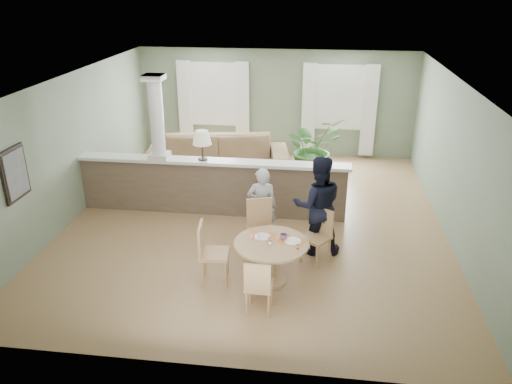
# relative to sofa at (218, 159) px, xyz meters

# --- Properties ---
(ground) EXTENTS (8.00, 8.00, 0.00)m
(ground) POSITION_rel_sofa_xyz_m (1.15, -2.06, -0.47)
(ground) COLOR tan
(ground) RESTS_ON ground
(room_shell) EXTENTS (7.02, 8.02, 2.71)m
(room_shell) POSITION_rel_sofa_xyz_m (1.12, -1.43, 1.34)
(room_shell) COLOR gray
(room_shell) RESTS_ON ground
(pony_wall) EXTENTS (5.32, 0.38, 2.70)m
(pony_wall) POSITION_rel_sofa_xyz_m (0.16, -1.86, 0.24)
(pony_wall) COLOR brown
(pony_wall) RESTS_ON ground
(sofa) EXTENTS (3.40, 1.79, 0.94)m
(sofa) POSITION_rel_sofa_xyz_m (0.00, 0.00, 0.00)
(sofa) COLOR #7F6245
(sofa) RESTS_ON ground
(houseplant) EXTENTS (1.72, 1.68, 1.44)m
(houseplant) POSITION_rel_sofa_xyz_m (2.16, 0.33, 0.25)
(houseplant) COLOR #366A2A
(houseplant) RESTS_ON ground
(dining_table) EXTENTS (1.12, 1.12, 0.77)m
(dining_table) POSITION_rel_sofa_xyz_m (1.65, -4.14, 0.07)
(dining_table) COLOR tan
(dining_table) RESTS_ON ground
(chair_far_boy) EXTENTS (0.57, 0.57, 0.99)m
(chair_far_boy) POSITION_rel_sofa_xyz_m (1.39, -3.39, 0.08)
(chair_far_boy) COLOR tan
(chair_far_boy) RESTS_ON ground
(chair_far_man) EXTENTS (0.56, 0.56, 0.90)m
(chair_far_man) POSITION_rel_sofa_xyz_m (2.35, -3.41, 0.02)
(chair_far_man) COLOR tan
(chair_far_man) RESTS_ON ground
(chair_near) EXTENTS (0.39, 0.39, 0.84)m
(chair_near) POSITION_rel_sofa_xyz_m (1.55, -4.95, -0.01)
(chair_near) COLOR tan
(chair_near) RESTS_ON ground
(chair_side) EXTENTS (0.47, 0.47, 0.96)m
(chair_side) POSITION_rel_sofa_xyz_m (0.71, -4.23, 0.06)
(chair_side) COLOR tan
(chair_side) RESTS_ON ground
(child_person) EXTENTS (0.54, 0.38, 1.41)m
(child_person) POSITION_rel_sofa_xyz_m (1.36, -2.96, 0.23)
(child_person) COLOR #ADADB2
(child_person) RESTS_ON ground
(man_person) EXTENTS (0.91, 0.76, 1.71)m
(man_person) POSITION_rel_sofa_xyz_m (2.31, -3.12, 0.38)
(man_person) COLOR black
(man_person) RESTS_ON ground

